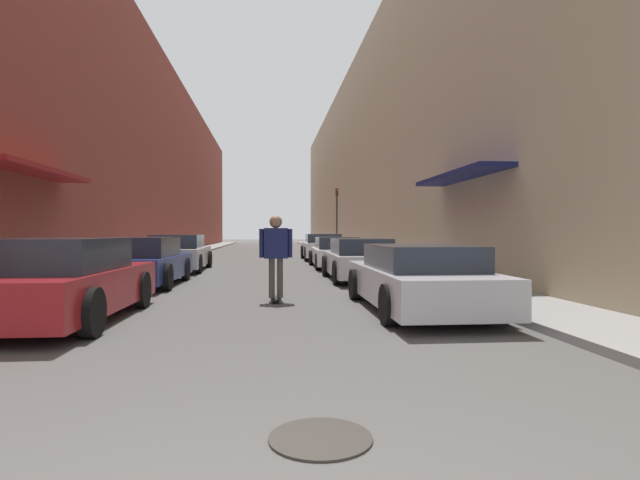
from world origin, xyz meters
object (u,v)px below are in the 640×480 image
at_px(parked_car_right_0, 418,278).
at_px(skateboarder, 276,249).
at_px(parked_car_right_3, 323,247).
at_px(parked_car_right_2, 336,253).
at_px(parked_car_left_1, 140,262).
at_px(parked_car_left_2, 179,253).
at_px(parked_car_left_0, 62,282).
at_px(traffic_light, 337,214).
at_px(manhole_cover, 321,438).
at_px(parked_car_right_1, 360,260).

xyz_separation_m(parked_car_right_0, skateboarder, (-2.49, 1.39, 0.49)).
distance_m(parked_car_right_3, skateboarder, 15.25).
xyz_separation_m(parked_car_right_2, skateboarder, (-2.48, -9.45, 0.48)).
height_order(parked_car_left_1, parked_car_right_3, parked_car_right_3).
height_order(parked_car_right_3, skateboarder, skateboarder).
bearing_deg(parked_car_right_0, parked_car_left_1, 141.79).
bearing_deg(parked_car_left_2, parked_car_left_0, -89.56).
bearing_deg(parked_car_left_1, parked_car_right_3, 62.81).
relative_size(parked_car_right_0, skateboarder, 2.73).
bearing_deg(parked_car_left_0, traffic_light, 71.63).
relative_size(skateboarder, manhole_cover, 2.46).
xyz_separation_m(parked_car_right_3, skateboarder, (-2.55, -15.03, 0.42)).
xyz_separation_m(parked_car_left_0, parked_car_right_3, (5.86, 17.00, 0.02)).
relative_size(parked_car_right_3, traffic_light, 1.10).
xyz_separation_m(parked_car_left_2, parked_car_right_0, (5.88, -9.85, -0.06)).
height_order(parked_car_right_3, traffic_light, traffic_light).
bearing_deg(parked_car_right_1, traffic_light, 84.65).
relative_size(parked_car_left_2, parked_car_right_1, 1.12).
xyz_separation_m(parked_car_left_2, parked_car_right_3, (5.94, 6.57, 0.01)).
height_order(parked_car_right_0, manhole_cover, parked_car_right_0).
bearing_deg(parked_car_right_1, skateboarder, -120.27).
xyz_separation_m(parked_car_right_1, traffic_light, (1.46, 15.61, 1.92)).
distance_m(parked_car_left_0, parked_car_right_2, 12.80).
bearing_deg(skateboarder, parked_car_right_2, 75.28).
bearing_deg(parked_car_left_1, parked_car_right_2, 45.90).
bearing_deg(parked_car_left_0, parked_car_left_1, 91.77).
height_order(parked_car_left_2, traffic_light, traffic_light).
distance_m(parked_car_left_0, parked_car_left_2, 10.43).
relative_size(parked_car_right_0, parked_car_right_1, 1.12).
xyz_separation_m(parked_car_left_0, parked_car_right_1, (5.78, 6.20, -0.04)).
height_order(parked_car_left_1, manhole_cover, parked_car_left_1).
bearing_deg(parked_car_right_3, manhole_cover, -96.15).
relative_size(parked_car_left_0, manhole_cover, 6.04).
bearing_deg(parked_car_left_2, parked_car_right_0, -59.17).
height_order(skateboarder, manhole_cover, skateboarder).
relative_size(parked_car_left_2, traffic_light, 1.20).
height_order(parked_car_left_1, parked_car_right_0, parked_car_left_1).
relative_size(manhole_cover, traffic_light, 0.18).
xyz_separation_m(parked_car_left_1, parked_car_right_0, (5.96, -4.69, -0.04)).
xyz_separation_m(parked_car_left_0, parked_car_left_2, (-0.08, 10.43, 0.00)).
bearing_deg(parked_car_left_1, manhole_cover, -69.78).
distance_m(parked_car_left_1, parked_car_left_2, 5.16).
height_order(parked_car_left_2, parked_car_right_1, parked_car_left_2).
distance_m(parked_car_left_1, parked_car_right_0, 7.59).
distance_m(parked_car_right_0, parked_car_right_2, 10.84).
relative_size(parked_car_left_0, parked_car_right_0, 0.90).
xyz_separation_m(parked_car_left_1, skateboarder, (3.47, -3.30, 0.45)).
height_order(parked_car_left_0, parked_car_right_1, parked_car_left_0).
relative_size(parked_car_right_1, parked_car_right_2, 0.90).
relative_size(parked_car_right_0, manhole_cover, 6.72).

